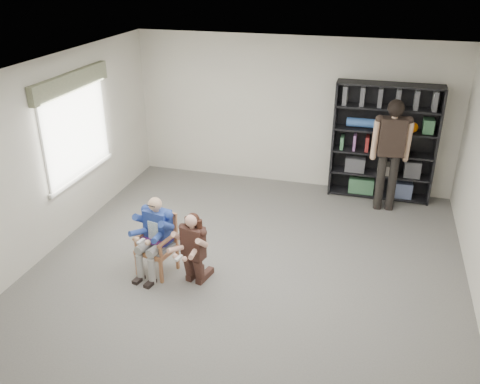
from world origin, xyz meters
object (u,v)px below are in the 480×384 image
(armchair, at_px, (156,244))
(seated_man, at_px, (156,236))
(kneeling_woman, at_px, (192,250))
(standing_man, at_px, (390,157))
(bookshelf, at_px, (384,142))

(armchair, bearing_deg, seated_man, 102.22)
(seated_man, bearing_deg, armchair, -77.78)
(kneeling_woman, relative_size, standing_man, 0.54)
(kneeling_woman, bearing_deg, armchair, -179.47)
(seated_man, height_order, bookshelf, bookshelf)
(armchair, height_order, kneeling_woman, kneeling_woman)
(kneeling_woman, bearing_deg, seated_man, -179.47)
(seated_man, height_order, standing_man, standing_man)
(seated_man, distance_m, bookshelf, 4.49)
(seated_man, xyz_separation_m, kneeling_woman, (0.58, -0.12, -0.05))
(armchair, bearing_deg, standing_man, 55.94)
(bookshelf, bearing_deg, kneeling_woman, -123.49)
(kneeling_woman, height_order, standing_man, standing_man)
(armchair, distance_m, standing_man, 4.21)
(bookshelf, bearing_deg, standing_man, -76.88)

